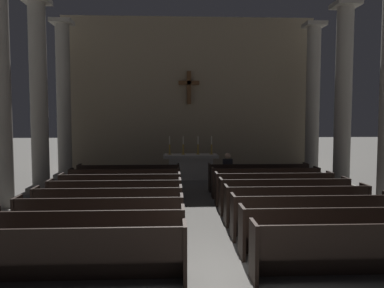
% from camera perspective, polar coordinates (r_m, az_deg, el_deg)
% --- Properties ---
extents(ground_plane, '(80.00, 80.00, 0.00)m').
position_cam_1_polar(ground_plane, '(6.40, 4.00, -19.57)').
color(ground_plane, '#66635E').
extents(pew_left_row_1, '(3.39, 0.50, 0.95)m').
position_cam_1_polar(pew_left_row_1, '(6.32, -16.88, -15.38)').
color(pew_left_row_1, black).
rests_on(pew_left_row_1, ground).
extents(pew_left_row_2, '(3.39, 0.50, 0.95)m').
position_cam_1_polar(pew_left_row_2, '(7.28, -14.85, -12.70)').
color(pew_left_row_2, black).
rests_on(pew_left_row_2, ground).
extents(pew_left_row_3, '(3.39, 0.50, 0.95)m').
position_cam_1_polar(pew_left_row_3, '(8.26, -13.32, -10.65)').
color(pew_left_row_3, black).
rests_on(pew_left_row_3, ground).
extents(pew_left_row_4, '(3.39, 0.50, 0.95)m').
position_cam_1_polar(pew_left_row_4, '(9.25, -12.14, -9.02)').
color(pew_left_row_4, black).
rests_on(pew_left_row_4, ground).
extents(pew_left_row_5, '(3.39, 0.50, 0.95)m').
position_cam_1_polar(pew_left_row_5, '(10.25, -11.19, -7.71)').
color(pew_left_row_5, black).
rests_on(pew_left_row_5, ground).
extents(pew_left_row_6, '(3.39, 0.50, 0.95)m').
position_cam_1_polar(pew_left_row_6, '(11.26, -10.42, -6.63)').
color(pew_left_row_6, black).
rests_on(pew_left_row_6, ground).
extents(pew_left_row_7, '(3.39, 0.50, 0.95)m').
position_cam_1_polar(pew_left_row_7, '(12.27, -9.77, -5.73)').
color(pew_left_row_7, black).
rests_on(pew_left_row_7, ground).
extents(pew_left_row_8, '(3.39, 0.50, 0.95)m').
position_cam_1_polar(pew_left_row_8, '(13.29, -9.23, -4.96)').
color(pew_left_row_8, black).
rests_on(pew_left_row_8, ground).
extents(pew_right_row_1, '(3.39, 0.50, 0.95)m').
position_cam_1_polar(pew_right_row_1, '(6.79, 23.39, -14.16)').
color(pew_right_row_1, black).
rests_on(pew_right_row_1, ground).
extents(pew_right_row_2, '(3.39, 0.50, 0.95)m').
position_cam_1_polar(pew_right_row_2, '(7.70, 19.91, -11.90)').
color(pew_right_row_2, black).
rests_on(pew_right_row_2, ground).
extents(pew_right_row_3, '(3.39, 0.50, 0.95)m').
position_cam_1_polar(pew_right_row_3, '(8.63, 17.22, -10.09)').
color(pew_right_row_3, black).
rests_on(pew_right_row_3, ground).
extents(pew_right_row_4, '(3.39, 0.50, 0.95)m').
position_cam_1_polar(pew_right_row_4, '(9.58, 15.08, -8.62)').
color(pew_right_row_4, black).
rests_on(pew_right_row_4, ground).
extents(pew_right_row_5, '(3.39, 0.50, 0.95)m').
position_cam_1_polar(pew_right_row_5, '(10.55, 13.34, -7.41)').
color(pew_right_row_5, black).
rests_on(pew_right_row_5, ground).
extents(pew_right_row_6, '(3.39, 0.50, 0.95)m').
position_cam_1_polar(pew_right_row_6, '(11.53, 11.90, -6.40)').
color(pew_right_row_6, black).
rests_on(pew_right_row_6, ground).
extents(pew_right_row_7, '(3.39, 0.50, 0.95)m').
position_cam_1_polar(pew_right_row_7, '(12.52, 10.70, -5.54)').
color(pew_right_row_7, black).
rests_on(pew_right_row_7, ground).
extents(pew_right_row_8, '(3.39, 0.50, 0.95)m').
position_cam_1_polar(pew_right_row_8, '(13.52, 9.67, -4.81)').
color(pew_right_row_8, black).
rests_on(pew_right_row_8, ground).
extents(column_left_third, '(0.84, 0.84, 6.41)m').
position_cam_1_polar(column_left_third, '(13.88, -21.56, 6.13)').
color(column_left_third, '#9E998E').
rests_on(column_left_third, ground).
extents(column_right_third, '(0.84, 0.84, 6.41)m').
position_cam_1_polar(column_right_third, '(14.39, 21.31, 6.06)').
color(column_right_third, '#9E998E').
rests_on(column_right_third, ground).
extents(column_left_fourth, '(0.84, 0.84, 6.41)m').
position_cam_1_polar(column_left_fourth, '(16.68, -18.31, 5.84)').
color(column_left_fourth, '#9E998E').
rests_on(column_left_fourth, ground).
extents(column_right_fourth, '(0.84, 0.84, 6.41)m').
position_cam_1_polar(column_right_fourth, '(17.11, 17.29, 5.81)').
color(column_right_fourth, '#9E998E').
rests_on(column_right_fourth, ground).
extents(altar, '(2.20, 0.90, 1.01)m').
position_cam_1_polar(altar, '(15.78, -0.20, -3.25)').
color(altar, '#BCB7AD').
rests_on(altar, ground).
extents(candlestick_outer_left, '(0.16, 0.16, 0.74)m').
position_cam_1_polar(candlestick_outer_left, '(15.69, -3.31, -0.67)').
color(candlestick_outer_left, '#B79338').
rests_on(candlestick_outer_left, altar).
extents(candlestick_inner_left, '(0.16, 0.16, 0.74)m').
position_cam_1_polar(candlestick_inner_left, '(15.70, -1.30, -0.66)').
color(candlestick_inner_left, '#B79338').
rests_on(candlestick_inner_left, altar).
extents(candlestick_inner_right, '(0.16, 0.16, 0.74)m').
position_cam_1_polar(candlestick_inner_right, '(15.72, 0.89, -0.65)').
color(candlestick_inner_right, '#B79338').
rests_on(candlestick_inner_right, altar).
extents(candlestick_outer_right, '(0.16, 0.16, 0.74)m').
position_cam_1_polar(candlestick_outer_right, '(15.77, 2.88, -0.65)').
color(candlestick_outer_right, '#B79338').
rests_on(candlestick_outer_right, altar).
extents(apse_with_cross, '(11.19, 0.42, 6.93)m').
position_cam_1_polar(apse_with_cross, '(17.57, -0.49, 7.09)').
color(apse_with_cross, gray).
rests_on(apse_with_cross, ground).
extents(lone_worshipper, '(0.32, 0.43, 1.32)m').
position_cam_1_polar(lone_worshipper, '(13.34, 5.20, -3.95)').
color(lone_worshipper, '#26262B').
rests_on(lone_worshipper, ground).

